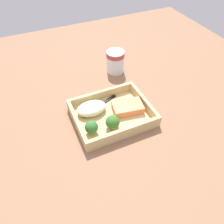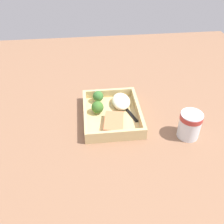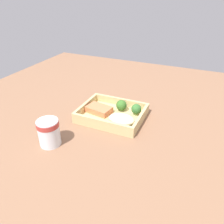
% 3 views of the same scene
% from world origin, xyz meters
% --- Properties ---
extents(ground_plane, '(1.60, 1.60, 0.02)m').
position_xyz_m(ground_plane, '(0.00, 0.00, -0.01)').
color(ground_plane, '#885F45').
extents(takeout_tray, '(0.27, 0.21, 0.01)m').
position_xyz_m(takeout_tray, '(0.00, 0.00, 0.01)').
color(takeout_tray, tan).
rests_on(takeout_tray, ground_plane).
extents(tray_rim, '(0.27, 0.21, 0.03)m').
position_xyz_m(tray_rim, '(0.00, 0.00, 0.03)').
color(tray_rim, tan).
rests_on(tray_rim, takeout_tray).
extents(salmon_fillet, '(0.12, 0.08, 0.03)m').
position_xyz_m(salmon_fillet, '(-0.06, 0.00, 0.03)').
color(salmon_fillet, '#E4794C').
rests_on(salmon_fillet, takeout_tray).
extents(mashed_potatoes, '(0.11, 0.07, 0.04)m').
position_xyz_m(mashed_potatoes, '(0.06, -0.04, 0.03)').
color(mashed_potatoes, beige).
rests_on(mashed_potatoes, takeout_tray).
extents(broccoli_floret_1, '(0.04, 0.04, 0.05)m').
position_xyz_m(broccoli_floret_1, '(0.09, 0.05, 0.04)').
color(broccoli_floret_1, '#80A152').
rests_on(broccoli_floret_1, takeout_tray).
extents(broccoli_floret_2, '(0.05, 0.05, 0.05)m').
position_xyz_m(broccoli_floret_2, '(0.02, 0.05, 0.04)').
color(broccoli_floret_2, '#81A054').
rests_on(broccoli_floret_2, takeout_tray).
extents(fork, '(0.15, 0.07, 0.00)m').
position_xyz_m(fork, '(0.03, -0.06, 0.01)').
color(fork, black).
rests_on(fork, takeout_tray).
extents(paper_cup, '(0.08, 0.08, 0.10)m').
position_xyz_m(paper_cup, '(-0.13, -0.25, 0.05)').
color(paper_cup, silver).
rests_on(paper_cup, ground_plane).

